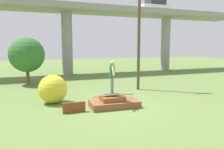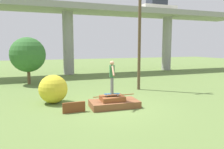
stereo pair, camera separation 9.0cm
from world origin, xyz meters
The scene contains 10 objects.
ground_plane centered at (0.00, 0.00, 0.00)m, with size 80.00×80.00×0.00m, color olive.
scrap_pile centered at (-0.02, 0.01, 0.21)m, with size 2.41×1.41×0.59m.
scrap_plank_loose centered at (-2.01, -0.21, 0.24)m, with size 1.02×0.12×0.47m.
skateboard centered at (-0.13, -0.05, 0.66)m, with size 0.80×0.35×0.09m.
skater centered at (-0.13, -0.05, 1.59)m, with size 0.28×1.06×1.58m.
highway_overpass centered at (0.00, 13.42, 6.17)m, with size 44.00×4.07×7.10m.
car_on_overpass_mid centered at (10.81, 13.65, 7.65)m, with size 4.35×1.70×1.35m.
utility_pole centered at (3.13, 3.47, 4.21)m, with size 1.30×0.20×8.16m.
tree_behind_left centered at (-3.94, 8.37, 2.30)m, with size 2.69×2.69×3.64m.
bush_yellow_flowering centered at (-2.71, 1.81, 0.74)m, with size 1.49×1.49×1.49m.
Camera 1 is at (-3.81, -9.68, 2.96)m, focal length 35.00 mm.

